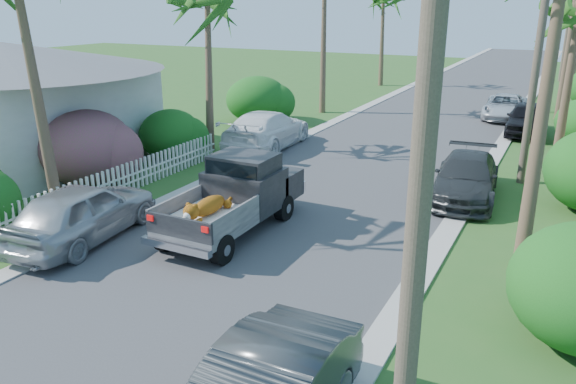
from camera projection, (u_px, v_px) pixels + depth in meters
The scene contains 19 objects.
ground at pixel (154, 319), 11.27m from camera, with size 120.00×120.00×0.00m, color #2B5821.
road at pixel (438, 112), 32.34m from camera, with size 8.00×100.00×0.02m, color #38383A.
curb_left at pixel (368, 106), 34.19m from camera, with size 0.60×100.00×0.06m, color #A5A39E.
curb_right at pixel (518, 119), 30.48m from camera, with size 0.60×100.00×0.06m, color #A5A39E.
pickup_truck at pixel (239, 193), 15.57m from camera, with size 1.98×5.12×2.06m.
parked_car_rm at pixel (466, 178), 18.05m from camera, with size 1.91×4.70×1.37m, color #292C2E.
parked_car_rf at pixel (527, 119), 26.80m from camera, with size 1.78×4.42×1.51m, color black.
parked_car_rd at pixel (505, 107), 30.44m from camera, with size 2.12×4.61×1.28m, color silver.
parked_car_ln at pixel (82, 212), 14.78m from camera, with size 1.86×4.63×1.58m, color #A9ACB0.
parked_car_lf at pixel (267, 130), 24.26m from camera, with size 2.26×5.56×1.61m, color white.
shrub_l_b at pixel (87, 148), 19.27m from camera, with size 3.00×3.30×2.60m, color #BC1A68.
shrub_l_c at pixel (170, 134), 22.57m from camera, with size 2.40×2.64×2.00m, color #164E16.
shrub_l_d at pixel (257, 99), 29.50m from camera, with size 3.20×3.52×2.40m, color #164E16.
picket_fence at pixel (119, 181), 18.33m from camera, with size 0.10×11.00×1.00m, color white.
house_left at pixel (7, 107), 22.09m from camera, with size 9.00×8.00×4.60m.
utility_pole_a at pixel (423, 153), 5.69m from camera, with size 1.60×0.26×9.00m.
utility_pole_b at pixel (539, 49), 18.33m from camera, with size 1.60×0.26×9.00m.
utility_pole_c at pixel (560, 30), 30.98m from camera, with size 1.60×0.26×9.00m.
utility_pole_d at pixel (569, 22), 43.62m from camera, with size 1.60×0.26×9.00m.
Camera 1 is at (6.89, -7.53, 6.05)m, focal length 35.00 mm.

